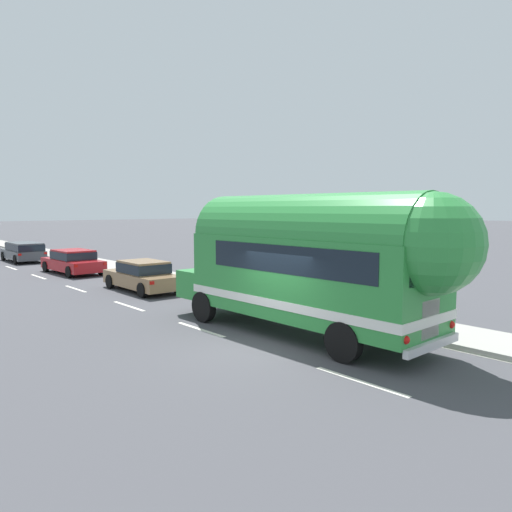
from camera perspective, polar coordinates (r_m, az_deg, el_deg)
ground_plane at (r=13.09m, az=0.43°, el=-10.85°), size 300.00×300.00×0.00m
lane_markings at (r=25.27m, az=-14.96°, el=-3.03°), size 3.91×80.00×0.01m
sidewalk_slab at (r=23.77m, az=-6.73°, el=-3.24°), size 2.31×90.00×0.15m
painted_bus at (r=13.80m, az=7.07°, el=-0.27°), size 2.71×10.25×4.12m
car_lead at (r=22.47m, az=-13.17°, el=-2.15°), size 1.92×4.63×1.37m
car_second at (r=29.70m, az=-20.73°, el=-0.50°), size 2.15×4.88×1.37m
car_third at (r=37.66m, az=-25.64°, el=0.59°), size 2.03×4.69×1.37m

